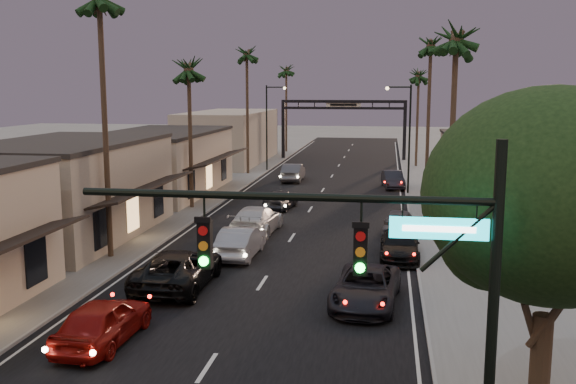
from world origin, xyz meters
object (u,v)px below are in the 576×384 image
(palm_ld, at_px, (247,50))
(oncoming_silver, at_px, (241,242))
(streetlight_right, at_px, (406,130))
(arch, at_px, (343,114))
(palm_ra, at_px, (457,31))
(palm_far, at_px, (286,67))
(corner_tree, at_px, (555,205))
(traffic_signal, at_px, (395,275))
(palm_rc, at_px, (419,72))
(palm_lc, at_px, (188,63))
(palm_rb, at_px, (431,40))
(oncoming_red, at_px, (103,321))
(curbside_near, at_px, (366,287))
(curbside_black, at_px, (400,245))
(streetlight_left, at_px, (269,121))
(oncoming_pickup, at_px, (178,268))

(palm_ld, relative_size, oncoming_silver, 2.90)
(palm_ld, bearing_deg, streetlight_right, -32.79)
(arch, height_order, palm_ra, palm_ra)
(palm_far, height_order, oncoming_silver, palm_far)
(corner_tree, distance_m, streetlight_right, 37.64)
(palm_ra, relative_size, palm_far, 1.00)
(arch, relative_size, palm_ld, 1.07)
(traffic_signal, bearing_deg, arch, 94.93)
(palm_rc, height_order, oncoming_silver, palm_rc)
(palm_lc, relative_size, palm_rb, 0.86)
(traffic_signal, height_order, arch, traffic_signal)
(arch, bearing_deg, palm_ra, -79.41)
(corner_tree, relative_size, palm_rb, 0.62)
(palm_far, bearing_deg, oncoming_silver, -83.42)
(palm_lc, xyz_separation_m, palm_far, (0.30, 42.00, 0.97))
(corner_tree, relative_size, oncoming_red, 1.84)
(palm_ld, relative_size, palm_ra, 1.08)
(palm_ra, bearing_deg, curbside_near, -118.05)
(curbside_near, distance_m, curbside_black, 7.66)
(palm_far, xyz_separation_m, oncoming_silver, (6.30, -54.63, -10.64))
(streetlight_left, bearing_deg, oncoming_red, -86.50)
(arch, distance_m, palm_far, 12.96)
(palm_lc, bearing_deg, palm_far, 89.59)
(streetlight_left, bearing_deg, palm_rb, -42.05)
(palm_lc, relative_size, palm_far, 0.92)
(corner_tree, distance_m, oncoming_silver, 20.30)
(oncoming_pickup, distance_m, curbside_black, 11.67)
(palm_ra, relative_size, oncoming_pickup, 2.15)
(streetlight_left, distance_m, palm_ld, 7.88)
(oncoming_red, xyz_separation_m, curbside_near, (8.81, 5.40, -0.06))
(traffic_signal, relative_size, palm_far, 0.64)
(palm_ra, xyz_separation_m, oncoming_silver, (-10.60, -0.63, -10.64))
(palm_rb, bearing_deg, oncoming_red, -111.21)
(streetlight_right, xyz_separation_m, palm_rb, (1.68, -1.00, 7.09))
(traffic_signal, bearing_deg, streetlight_right, 88.28)
(traffic_signal, height_order, palm_lc, palm_lc)
(palm_far, bearing_deg, curbside_black, -74.90)
(oncoming_pickup, bearing_deg, curbside_near, 172.02)
(palm_ld, height_order, palm_ra, palm_ld)
(palm_lc, distance_m, oncoming_silver, 17.22)
(palm_rc, distance_m, curbside_near, 48.39)
(streetlight_right, height_order, palm_rb, palm_rb)
(palm_rc, height_order, oncoming_pickup, palm_rc)
(arch, relative_size, palm_ra, 1.15)
(streetlight_left, bearing_deg, corner_tree, -72.03)
(arch, distance_m, palm_ld, 18.61)
(oncoming_red, height_order, curbside_near, oncoming_red)
(arch, distance_m, streetlight_left, 13.85)
(palm_ra, bearing_deg, curbside_black, 173.46)
(palm_rb, bearing_deg, curbside_near, -98.06)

